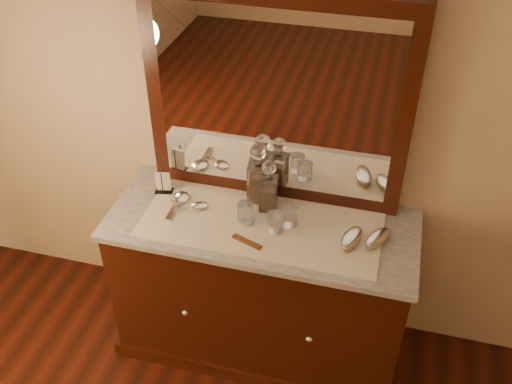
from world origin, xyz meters
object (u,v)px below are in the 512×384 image
napkin_rack (163,183)px  pin_dish (245,221)px  comb (247,242)px  brush_far (377,238)px  mirror_frame (276,102)px  decanter_right (269,191)px  brush_near (351,239)px  hand_mirror_outer (178,200)px  decanter_left (258,179)px  dresser_cabinet (261,288)px  hand_mirror_inner (196,207)px

napkin_rack → pin_dish: bearing=-15.6°
comb → brush_far: size_ratio=0.88×
mirror_frame → decanter_right: bearing=-87.1°
brush_near → hand_mirror_outer: (-0.84, 0.08, -0.01)m
comb → hand_mirror_outer: (-0.40, 0.19, 0.01)m
brush_near → brush_far: brush_near is taller
napkin_rack → decanter_right: decanter_right is taller
napkin_rack → brush_far: 1.06m
comb → decanter_left: 0.34m
napkin_rack → hand_mirror_outer: napkin_rack is taller
dresser_cabinet → decanter_left: size_ratio=4.50×
decanter_left → hand_mirror_outer: bearing=-161.6°
brush_far → pin_dish: bearing=-178.2°
brush_near → decanter_left: bearing=157.1°
pin_dish → napkin_rack: bearing=164.4°
decanter_left → comb: bearing=-84.0°
brush_near → hand_mirror_outer: size_ratio=0.81×
mirror_frame → brush_near: mirror_frame is taller
brush_near → hand_mirror_inner: brush_near is taller
comb → brush_far: 0.58m
napkin_rack → brush_near: 0.95m
mirror_frame → decanter_left: 0.39m
decanter_left → decanter_right: 0.09m
brush_far → mirror_frame: bearing=154.7°
comb → decanter_left: decanter_left is taller
dresser_cabinet → brush_far: brush_far is taller
napkin_rack → decanter_left: (0.46, 0.06, 0.07)m
dresser_cabinet → pin_dish: 0.46m
pin_dish → brush_near: (0.49, -0.02, 0.02)m
pin_dish → decanter_left: 0.22m
brush_far → decanter_left: bearing=164.3°
dresser_cabinet → napkin_rack: size_ratio=10.54×
napkin_rack → hand_mirror_inner: (0.20, -0.09, -0.04)m
dresser_cabinet → mirror_frame: bearing=90.0°
brush_far → comb: bearing=-164.9°
napkin_rack → hand_mirror_outer: bearing=-32.5°
brush_near → decanter_right: bearing=160.4°
pin_dish → napkin_rack: (-0.45, 0.13, 0.04)m
comb → decanter_right: 0.28m
mirror_frame → dresser_cabinet: bearing=-90.0°
hand_mirror_inner → brush_far: bearing=-1.4°
dresser_cabinet → brush_near: (0.42, -0.04, 0.47)m
decanter_left → napkin_rack: bearing=-172.9°
comb → napkin_rack: bearing=172.2°
brush_far → brush_near: bearing=-162.0°
mirror_frame → napkin_rack: mirror_frame is taller
brush_near → brush_far: 0.12m
dresser_cabinet → mirror_frame: size_ratio=1.17×
comb → hand_mirror_outer: 0.44m
decanter_left → brush_near: bearing=-22.9°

